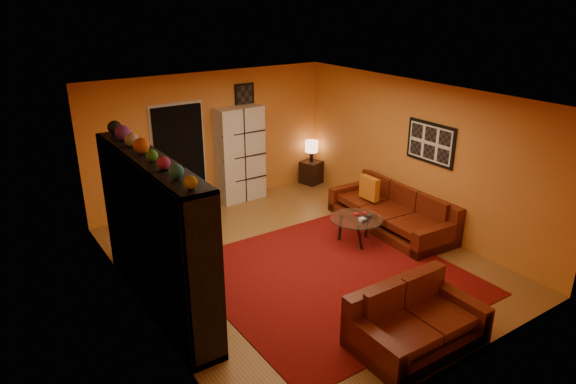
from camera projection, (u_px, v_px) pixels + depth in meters
floor at (299, 260)px, 8.16m from camera, size 6.00×6.00×0.00m
ceiling at (301, 96)px, 7.21m from camera, size 6.00×6.00×0.00m
wall_back at (212, 139)px, 10.01m from camera, size 6.00×0.00×6.00m
wall_front at (465, 265)px, 5.36m from camera, size 6.00×0.00×6.00m
wall_left at (136, 222)px, 6.39m from camera, size 0.00×6.00×6.00m
wall_right at (417, 155)px, 8.98m from camera, size 0.00×6.00×6.00m
rug at (332, 276)px, 7.66m from camera, size 3.60×3.60×0.01m
doorway at (180, 159)px, 9.71m from camera, size 0.95×0.10×2.04m
wall_art_right at (431, 143)px, 8.63m from camera, size 0.03×1.00×0.70m
wall_art_back at (244, 97)px, 10.11m from camera, size 0.42×0.03×0.52m
entertainment_unit at (155, 235)px, 6.59m from camera, size 0.45×3.00×2.10m
tv at (162, 240)px, 6.57m from camera, size 0.97×0.13×0.56m
sofa at (394, 212)px, 9.23m from camera, size 1.12×2.48×0.85m
loveseat at (412, 320)px, 6.17m from camera, size 1.59×0.96×0.85m
throw_pillow at (369, 188)px, 9.37m from camera, size 0.12×0.42×0.42m
coffee_table at (356, 221)px, 8.57m from camera, size 0.88×0.88×0.44m
storage_cabinet at (240, 154)px, 10.24m from camera, size 0.97×0.46×1.90m
bowl_chair at (171, 208)px, 9.35m from camera, size 0.68×0.68×0.55m
side_table at (311, 172)px, 11.36m from camera, size 0.49×0.49×0.50m
table_lamp at (312, 147)px, 11.15m from camera, size 0.28×0.28×0.47m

